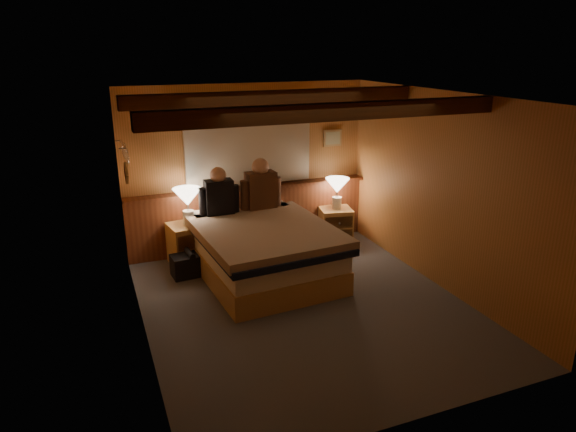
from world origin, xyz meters
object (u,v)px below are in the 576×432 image
nightstand_left (189,244)px  lamp_left (187,199)px  lamp_right (337,187)px  person_left (219,195)px  person_right (261,188)px  duffel_bag (190,264)px  bed (263,250)px  nightstand_right (335,225)px

nightstand_left → lamp_left: bearing=19.9°
nightstand_left → lamp_right: 2.35m
person_left → person_right: person_right is taller
lamp_right → duffel_bag: bearing=-169.6°
nightstand_left → person_left: person_left is taller
lamp_left → person_left: 0.43m
bed → lamp_right: size_ratio=4.59×
nightstand_right → person_right: 1.44m
bed → person_left: size_ratio=3.22×
bed → person_right: size_ratio=2.95×
nightstand_left → nightstand_right: nightstand_left is taller
lamp_right → person_right: bearing=-176.2°
nightstand_right → duffel_bag: nightstand_right is taller
duffel_bag → person_left: bearing=26.6°
lamp_right → person_left: 1.87m
duffel_bag → person_right: bearing=12.6°
person_left → duffel_bag: size_ratio=1.34×
nightstand_right → person_right: (-1.23, -0.08, 0.74)m
bed → lamp_right: lamp_right is taller
bed → lamp_right: 1.75m
lamp_right → person_right: person_right is taller
person_left → lamp_right: bearing=5.2°
bed → nightstand_left: (-0.81, 0.79, -0.08)m
bed → nightstand_left: 1.13m
duffel_bag → bed: bearing=-28.4°
bed → person_right: bearing=68.9°
person_left → duffel_bag: bearing=-147.3°
lamp_left → nightstand_right: bearing=0.3°
bed → nightstand_left: size_ratio=3.72×
nightstand_right → person_left: size_ratio=0.82×
lamp_right → duffel_bag: lamp_right is taller
nightstand_right → person_left: 1.98m
nightstand_left → nightstand_right: 2.27m
lamp_left → lamp_right: lamp_left is taller
bed → nightstand_right: 1.67m
nightstand_right → lamp_left: 2.35m
lamp_right → duffel_bag: size_ratio=0.94×
bed → duffel_bag: 0.99m
bed → person_right: (0.23, 0.74, 0.63)m
person_right → nightstand_left: bearing=173.2°
nightstand_left → lamp_left: lamp_left is taller
nightstand_right → lamp_right: lamp_right is taller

